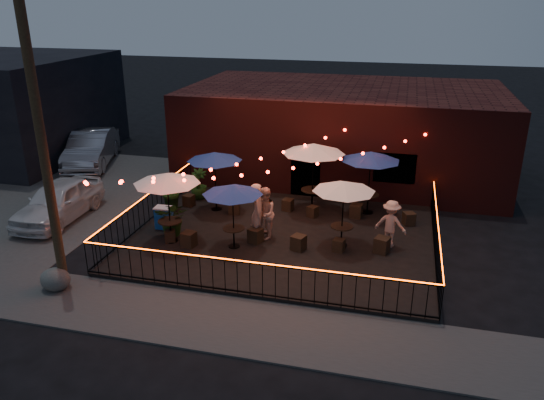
{
  "coord_description": "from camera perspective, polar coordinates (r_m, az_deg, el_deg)",
  "views": [
    {
      "loc": [
        3.68,
        -14.09,
        7.85
      ],
      "look_at": [
        -0.47,
        2.34,
        1.29
      ],
      "focal_mm": 35.0,
      "sensor_mm": 36.0,
      "label": 1
    }
  ],
  "objects": [
    {
      "name": "bistro_chair_2",
      "position": [
        20.92,
        -8.93,
        -0.04
      ],
      "size": [
        0.43,
        0.43,
        0.44
      ],
      "primitive_type": "cube",
      "rotation": [
        0.0,
        0.0,
        -0.17
      ],
      "color": "black",
      "rests_on": "patio"
    },
    {
      "name": "cafe_table_0",
      "position": [
        17.32,
        -11.26,
        2.21
      ],
      "size": [
        2.68,
        2.68,
        2.4
      ],
      "rotation": [
        0.0,
        0.0,
        0.27
      ],
      "color": "black",
      "rests_on": "patio"
    },
    {
      "name": "bistro_chair_8",
      "position": [
        17.19,
        7.19,
        -4.85
      ],
      "size": [
        0.4,
        0.4,
        0.41
      ],
      "primitive_type": "cube",
      "rotation": [
        0.0,
        0.0,
        -0.19
      ],
      "color": "black",
      "rests_on": "patio"
    },
    {
      "name": "potted_shrub_c",
      "position": [
        21.51,
        -7.92,
        1.72
      ],
      "size": [
        0.7,
        0.7,
        1.22
      ],
      "primitive_type": "imported",
      "rotation": [
        0.0,
        0.0,
        0.03
      ],
      "color": "#1A3E13",
      "rests_on": "patio"
    },
    {
      "name": "bistro_chair_10",
      "position": [
        19.85,
        9.04,
        -1.15
      ],
      "size": [
        0.47,
        0.47,
        0.5
      ],
      "primitive_type": "cube",
      "rotation": [
        0.0,
        0.0,
        -0.12
      ],
      "color": "black",
      "rests_on": "patio"
    },
    {
      "name": "potted_shrub_a",
      "position": [
        18.33,
        -10.6,
        -1.93
      ],
      "size": [
        1.26,
        1.13,
        1.24
      ],
      "primitive_type": "imported",
      "rotation": [
        0.0,
        0.0,
        0.16
      ],
      "color": "#16400F",
      "rests_on": "patio"
    },
    {
      "name": "ground",
      "position": [
        16.54,
        -0.4,
        -7.15
      ],
      "size": [
        110.0,
        110.0,
        0.0
      ],
      "primitive_type": "plane",
      "color": "black",
      "rests_on": "ground"
    },
    {
      "name": "car_silver",
      "position": [
        27.54,
        -18.87,
        5.28
      ],
      "size": [
        3.32,
        5.4,
        1.68
      ],
      "primitive_type": "imported",
      "rotation": [
        0.0,
        0.0,
        0.33
      ],
      "color": "#A2A2A9",
      "rests_on": "ground"
    },
    {
      "name": "utility_pole",
      "position": [
        15.14,
        -23.37,
        4.69
      ],
      "size": [
        0.26,
        0.26,
        8.0
      ],
      "primitive_type": "cylinder",
      "color": "#352415",
      "rests_on": "ground"
    },
    {
      "name": "bistro_chair_1",
      "position": [
        17.58,
        -8.94,
        -4.19
      ],
      "size": [
        0.47,
        0.47,
        0.49
      ],
      "primitive_type": "cube",
      "rotation": [
        0.0,
        0.0,
        2.99
      ],
      "color": "black",
      "rests_on": "patio"
    },
    {
      "name": "brick_building",
      "position": [
        24.93,
        7.68,
        7.41
      ],
      "size": [
        14.0,
        8.0,
        4.0
      ],
      "color": "#36100E",
      "rests_on": "ground"
    },
    {
      "name": "bistro_chair_7",
      "position": [
        19.71,
        4.39,
        -1.24
      ],
      "size": [
        0.45,
        0.45,
        0.4
      ],
      "primitive_type": "cube",
      "rotation": [
        0.0,
        0.0,
        2.72
      ],
      "color": "black",
      "rests_on": "patio"
    },
    {
      "name": "bistro_chair_4",
      "position": [
        17.65,
        -1.8,
        -3.83
      ],
      "size": [
        0.52,
        0.52,
        0.48
      ],
      "primitive_type": "cube",
      "rotation": [
        0.0,
        0.0,
        -0.35
      ],
      "color": "black",
      "rests_on": "patio"
    },
    {
      "name": "boulder",
      "position": [
        16.34,
        -22.28,
        -7.91
      ],
      "size": [
        0.92,
        0.79,
        0.69
      ],
      "primitive_type": "ellipsoid",
      "rotation": [
        0.0,
        0.0,
        -0.05
      ],
      "color": "#484743",
      "rests_on": "ground"
    },
    {
      "name": "cooler",
      "position": [
        19.01,
        -11.55,
        -1.85
      ],
      "size": [
        0.62,
        0.45,
        0.8
      ],
      "rotation": [
        0.0,
        0.0,
        0.03
      ],
      "color": "#1146A3",
      "rests_on": "patio"
    },
    {
      "name": "cafe_table_5",
      "position": [
        19.71,
        10.59,
        4.57
      ],
      "size": [
        2.87,
        2.87,
        2.4
      ],
      "rotation": [
        0.0,
        0.0,
        -0.42
      ],
      "color": "black",
      "rests_on": "patio"
    },
    {
      "name": "sidewalk",
      "position": [
        13.87,
        -3.87,
        -13.23
      ],
      "size": [
        18.0,
        2.5,
        0.05
      ],
      "primitive_type": "cube",
      "color": "#3D3B39",
      "rests_on": "ground"
    },
    {
      "name": "cafe_table_1",
      "position": [
        19.82,
        -6.21,
        4.59
      ],
      "size": [
        2.68,
        2.68,
        2.28
      ],
      "rotation": [
        0.0,
        0.0,
        0.37
      ],
      "color": "black",
      "rests_on": "patio"
    },
    {
      "name": "patron_c",
      "position": [
        17.57,
        12.65,
        -2.51
      ],
      "size": [
        1.14,
        0.82,
        1.59
      ],
      "primitive_type": "imported",
      "rotation": [
        0.0,
        0.0,
        2.9
      ],
      "color": "tan",
      "rests_on": "patio"
    },
    {
      "name": "potted_shrub_b",
      "position": [
        20.47,
        -10.62,
        0.91
      ],
      "size": [
        0.97,
        0.87,
        1.48
      ],
      "primitive_type": "imported",
      "rotation": [
        0.0,
        0.0,
        0.31
      ],
      "color": "#17330C",
      "rests_on": "patio"
    },
    {
      "name": "patio",
      "position": [
        18.25,
        1.18,
        -4.05
      ],
      "size": [
        10.0,
        8.0,
        0.15
      ],
      "primitive_type": "cube",
      "color": "black",
      "rests_on": "ground"
    },
    {
      "name": "cafe_table_2",
      "position": [
        16.72,
        -4.27,
        1.01
      ],
      "size": [
        2.33,
        2.33,
        2.14
      ],
      "rotation": [
        0.0,
        0.0,
        0.23
      ],
      "color": "black",
      "rests_on": "patio"
    },
    {
      "name": "bistro_chair_6",
      "position": [
        20.25,
        1.71,
        -0.51
      ],
      "size": [
        0.43,
        0.43,
        0.44
      ],
      "primitive_type": "cube",
      "rotation": [
        0.0,
        0.0,
        -0.18
      ],
      "color": "black",
      "rests_on": "patio"
    },
    {
      "name": "fence_right",
      "position": [
        17.67,
        17.23,
        -3.83
      ],
      "size": [
        0.04,
        8.0,
        1.04
      ],
      "rotation": [
        0.0,
        0.0,
        1.57
      ],
      "color": "black",
      "rests_on": "patio"
    },
    {
      "name": "fence_left",
      "position": [
        19.64,
        -13.16,
        -0.87
      ],
      "size": [
        0.04,
        8.0,
        1.04
      ],
      "rotation": [
        0.0,
        0.0,
        1.57
      ],
      "color": "black",
      "rests_on": "patio"
    },
    {
      "name": "bistro_chair_0",
      "position": [
        18.02,
        -10.9,
        -3.83
      ],
      "size": [
        0.44,
        0.44,
        0.4
      ],
      "primitive_type": "cube",
      "rotation": [
        0.0,
        0.0,
        0.37
      ],
      "color": "black",
      "rests_on": "patio"
    },
    {
      "name": "bistro_chair_9",
      "position": [
        17.32,
        11.74,
        -4.76
      ],
      "size": [
        0.54,
        0.54,
        0.51
      ],
      "primitive_type": "cube",
      "rotation": [
        0.0,
        0.0,
        2.83
      ],
      "color": "black",
      "rests_on": "patio"
    },
    {
      "name": "parking_lot",
      "position": [
        25.19,
        -25.31,
        0.94
      ],
      "size": [
        11.0,
        12.0,
        0.02
      ],
      "primitive_type": "cube",
      "color": "#3D3B39",
      "rests_on": "ground"
    },
    {
      "name": "patron_b",
      "position": [
        17.68,
        -0.81,
        -1.46
      ],
      "size": [
        0.92,
        1.04,
        1.79
      ],
      "primitive_type": "imported",
      "rotation": [
        0.0,
        0.0,
        -1.24
      ],
      "color": "#D6A88D",
      "rests_on": "patio"
    },
    {
      "name": "patron_a",
      "position": [
        17.65,
        -1.5,
        -1.23
      ],
      "size": [
        0.56,
        0.77,
        1.95
      ],
      "primitive_type": "imported",
      "rotation": [
        0.0,
        0.0,
        1.7
      ],
      "color": "beige",
      "rests_on": "patio"
    },
    {
      "name": "cafe_table_3",
      "position": [
        19.7,
        4.49,
        5.45
      ],
      "size": [
        2.58,
        2.58,
        2.61
      ],
      "rotation": [
        0.0,
        0.0,
        0.09
      ],
      "color": "black",
      "rests_on": "patio"
    },
    {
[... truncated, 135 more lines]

